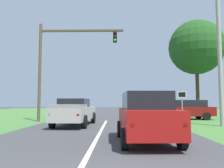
{
  "coord_description": "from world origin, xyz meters",
  "views": [
    {
      "loc": [
        0.84,
        -3.07,
        1.56
      ],
      "look_at": [
        0.52,
        13.77,
        2.93
      ],
      "focal_mm": 36.06,
      "sensor_mm": 36.0,
      "label": 1
    }
  ],
  "objects_px": {
    "pickup_truck_lead": "(75,111)",
    "crossing_suv_far": "(187,109)",
    "utility_pole_right": "(220,59)",
    "traffic_light": "(61,57)",
    "keep_moving_sign": "(182,102)",
    "oak_tree_right": "(196,47)",
    "red_suv_near": "(146,116)"
  },
  "relations": [
    {
      "from": "pickup_truck_lead",
      "to": "crossing_suv_far",
      "type": "bearing_deg",
      "value": 31.56
    },
    {
      "from": "crossing_suv_far",
      "to": "utility_pole_right",
      "type": "distance_m",
      "value": 6.83
    },
    {
      "from": "pickup_truck_lead",
      "to": "traffic_light",
      "type": "height_order",
      "value": "traffic_light"
    },
    {
      "from": "keep_moving_sign",
      "to": "oak_tree_right",
      "type": "distance_m",
      "value": 9.46
    },
    {
      "from": "traffic_light",
      "to": "keep_moving_sign",
      "type": "xyz_separation_m",
      "value": [
        9.39,
        -1.72,
        -3.71
      ]
    },
    {
      "from": "utility_pole_right",
      "to": "traffic_light",
      "type": "bearing_deg",
      "value": 163.68
    },
    {
      "from": "red_suv_near",
      "to": "crossing_suv_far",
      "type": "xyz_separation_m",
      "value": [
        5.25,
        11.74,
        -0.1
      ]
    },
    {
      "from": "oak_tree_right",
      "to": "crossing_suv_far",
      "type": "bearing_deg",
      "value": -127.98
    },
    {
      "from": "red_suv_near",
      "to": "traffic_light",
      "type": "height_order",
      "value": "traffic_light"
    },
    {
      "from": "keep_moving_sign",
      "to": "oak_tree_right",
      "type": "relative_size",
      "value": 0.24
    },
    {
      "from": "utility_pole_right",
      "to": "keep_moving_sign",
      "type": "bearing_deg",
      "value": 141.89
    },
    {
      "from": "traffic_light",
      "to": "utility_pole_right",
      "type": "bearing_deg",
      "value": -16.32
    },
    {
      "from": "red_suv_near",
      "to": "oak_tree_right",
      "type": "bearing_deg",
      "value": 63.16
    },
    {
      "from": "red_suv_near",
      "to": "pickup_truck_lead",
      "type": "height_order",
      "value": "red_suv_near"
    },
    {
      "from": "pickup_truck_lead",
      "to": "oak_tree_right",
      "type": "relative_size",
      "value": 0.56
    },
    {
      "from": "utility_pole_right",
      "to": "crossing_suv_far",
      "type": "bearing_deg",
      "value": 94.78
    },
    {
      "from": "traffic_light",
      "to": "crossing_suv_far",
      "type": "bearing_deg",
      "value": 12.62
    },
    {
      "from": "red_suv_near",
      "to": "pickup_truck_lead",
      "type": "bearing_deg",
      "value": 123.06
    },
    {
      "from": "utility_pole_right",
      "to": "pickup_truck_lead",
      "type": "bearing_deg",
      "value": 178.99
    },
    {
      "from": "oak_tree_right",
      "to": "traffic_light",
      "type": "bearing_deg",
      "value": -159.06
    },
    {
      "from": "red_suv_near",
      "to": "oak_tree_right",
      "type": "distance_m",
      "value": 17.12
    },
    {
      "from": "pickup_truck_lead",
      "to": "keep_moving_sign",
      "type": "bearing_deg",
      "value": 10.97
    },
    {
      "from": "red_suv_near",
      "to": "crossing_suv_far",
      "type": "bearing_deg",
      "value": 65.88
    },
    {
      "from": "pickup_truck_lead",
      "to": "keep_moving_sign",
      "type": "xyz_separation_m",
      "value": [
        7.6,
        1.47,
        0.64
      ]
    },
    {
      "from": "red_suv_near",
      "to": "traffic_light",
      "type": "bearing_deg",
      "value": 121.81
    },
    {
      "from": "traffic_light",
      "to": "oak_tree_right",
      "type": "xyz_separation_m",
      "value": [
        12.95,
        4.95,
        1.96
      ]
    },
    {
      "from": "traffic_light",
      "to": "crossing_suv_far",
      "type": "height_order",
      "value": "traffic_light"
    },
    {
      "from": "pickup_truck_lead",
      "to": "traffic_light",
      "type": "relative_size",
      "value": 0.7
    },
    {
      "from": "keep_moving_sign",
      "to": "crossing_suv_far",
      "type": "bearing_deg",
      "value": 68.95
    },
    {
      "from": "oak_tree_right",
      "to": "utility_pole_right",
      "type": "distance_m",
      "value": 8.9
    },
    {
      "from": "traffic_light",
      "to": "oak_tree_right",
      "type": "relative_size",
      "value": 0.8
    },
    {
      "from": "pickup_truck_lead",
      "to": "red_suv_near",
      "type": "bearing_deg",
      "value": -56.94
    }
  ]
}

